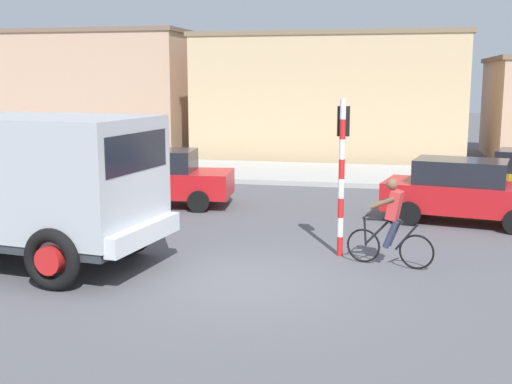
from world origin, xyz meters
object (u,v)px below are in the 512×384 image
car_far_side (464,191)px  truck_foreground (22,179)px  pedestrian_near_kerb (127,168)px  traffic_light_pole (342,155)px  cyclist (391,222)px  car_white_mid (160,177)px

car_far_side → truck_foreground: bearing=-147.4°
pedestrian_near_kerb → truck_foreground: bearing=-81.4°
traffic_light_pole → pedestrian_near_kerb: bearing=141.6°
cyclist → car_white_mid: (-6.53, 4.79, -0.05)m
truck_foreground → traffic_light_pole: 6.33m
car_far_side → pedestrian_near_kerb: (-9.93, 1.98, 0.03)m
cyclist → pedestrian_near_kerb: size_ratio=1.06×
cyclist → car_far_side: size_ratio=0.40×
traffic_light_pole → pedestrian_near_kerb: size_ratio=1.98×
pedestrian_near_kerb → car_white_mid: bearing=-42.1°
truck_foreground → cyclist: bearing=10.4°
car_far_side → pedestrian_near_kerb: 10.13m
car_white_mid → truck_foreground: bearing=-94.7°
cyclist → pedestrian_near_kerb: 10.33m
truck_foreground → pedestrian_near_kerb: bearing=98.6°
cyclist → car_white_mid: cyclist is taller
pedestrian_near_kerb → cyclist: bearing=-37.5°
traffic_light_pole → car_far_side: size_ratio=0.75×
cyclist → car_white_mid: size_ratio=0.41×
traffic_light_pole → car_white_mid: size_ratio=0.77×
traffic_light_pole → truck_foreground: bearing=-162.4°
truck_foreground → pedestrian_near_kerb: truck_foreground is taller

